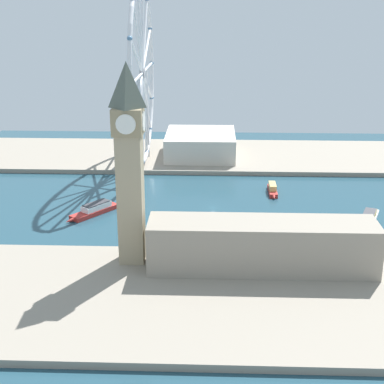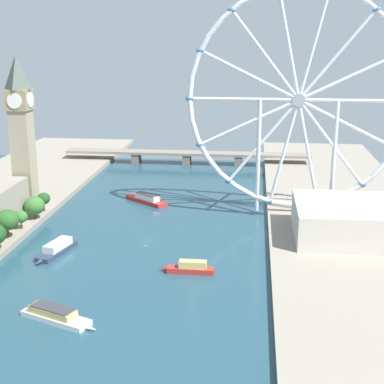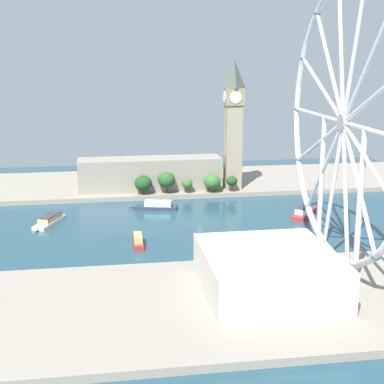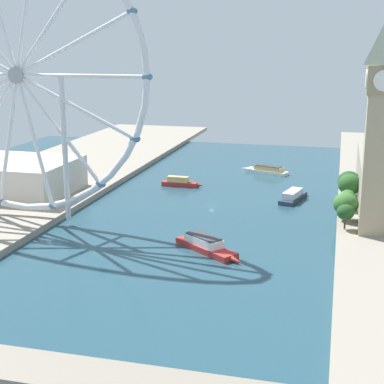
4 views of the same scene
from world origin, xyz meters
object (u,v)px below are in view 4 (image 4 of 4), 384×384
at_px(clock_tower, 380,125).
at_px(tour_boat_1, 206,245).
at_px(parliament_block, 381,179).
at_px(ferris_wheel, 17,76).
at_px(tour_boat_3, 293,196).
at_px(tour_boat_0, 267,170).
at_px(tour_boat_2, 180,182).
at_px(river_bridge, 43,376).
at_px(riverside_hall, 20,177).

xyz_separation_m(clock_tower, tour_boat_1, (64.06, 30.39, -46.17)).
xyz_separation_m(parliament_block, tour_boat_1, (70.20, 87.25, -11.43)).
distance_m(ferris_wheel, tour_boat_3, 149.50).
xyz_separation_m(tour_boat_0, tour_boat_2, (44.32, 47.69, 0.18)).
bearing_deg(tour_boat_0, parliament_block, 157.78).
height_order(parliament_block, river_bridge, parliament_block).
height_order(tour_boat_1, tour_boat_3, tour_boat_1).
distance_m(clock_tower, river_bridge, 164.11).
xyz_separation_m(parliament_block, tour_boat_0, (65.11, -63.31, -11.75)).
xyz_separation_m(tour_boat_1, tour_boat_2, (39.23, -102.87, -0.14)).
bearing_deg(clock_tower, tour_boat_1, 25.38).
distance_m(parliament_block, tour_boat_2, 111.14).
distance_m(tour_boat_0, tour_boat_2, 65.11).
bearing_deg(riverside_hall, parliament_block, -170.57).
relative_size(clock_tower, riverside_hall, 1.59).
xyz_separation_m(clock_tower, tour_boat_3, (37.15, -56.87, -46.28)).
bearing_deg(tour_boat_2, clock_tower, -34.29).
bearing_deg(tour_boat_3, parliament_block, -76.32).
distance_m(tour_boat_2, tour_boat_3, 67.96).
relative_size(tour_boat_0, tour_boat_2, 1.32).
relative_size(riverside_hall, tour_boat_2, 2.26).
bearing_deg(ferris_wheel, riverside_hall, -56.40).
distance_m(clock_tower, tour_boat_0, 141.71).
distance_m(parliament_block, riverside_hall, 187.47).
bearing_deg(tour_boat_1, river_bridge, -59.22).
xyz_separation_m(clock_tower, parliament_block, (-6.14, -56.87, -34.74)).
distance_m(parliament_block, tour_boat_1, 112.57).
distance_m(clock_tower, tour_boat_3, 82.19).
relative_size(clock_tower, parliament_block, 0.90).
xyz_separation_m(river_bridge, tour_boat_2, (26.87, -211.83, -5.37)).
distance_m(clock_tower, ferris_wheel, 154.68).
bearing_deg(river_bridge, tour_boat_0, -93.85).
height_order(clock_tower, parliament_block, clock_tower).
relative_size(tour_boat_1, tour_boat_3, 1.01).
bearing_deg(tour_boat_3, clock_tower, -133.16).
xyz_separation_m(ferris_wheel, river_bridge, (-76.75, 126.96, -58.64)).
height_order(river_bridge, tour_boat_3, river_bridge).
xyz_separation_m(clock_tower, riverside_hall, (178.78, -26.16, -37.03)).
distance_m(river_bridge, tour_boat_0, 260.17).
relative_size(riverside_hall, river_bridge, 0.28).
relative_size(tour_boat_0, tour_boat_1, 1.03).
distance_m(parliament_block, tour_boat_3, 44.81).
bearing_deg(tour_boat_3, river_bridge, -177.64).
bearing_deg(tour_boat_1, riverside_hall, -168.99).
xyz_separation_m(clock_tower, tour_boat_0, (58.96, -120.18, -46.49)).
distance_m(riverside_hall, tour_boat_1, 128.22).
relative_size(riverside_hall, tour_boat_3, 1.78).
bearing_deg(tour_boat_0, riverside_hall, 60.10).
xyz_separation_m(ferris_wheel, riverside_hall, (25.61, -38.55, -54.73)).
bearing_deg(tour_boat_0, clock_tower, 138.11).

